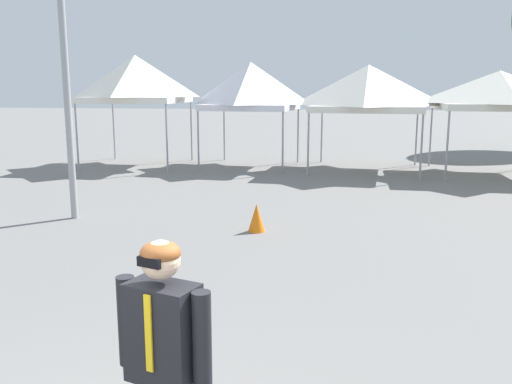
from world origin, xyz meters
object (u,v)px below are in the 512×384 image
(canopy_tent_behind_center, at_px, (136,79))
(canopy_tent_far_left, at_px, (499,90))
(canopy_tent_center, at_px, (251,86))
(canopy_tent_far_right, at_px, (368,88))
(traffic_cone_lot_center, at_px, (256,218))
(person_foreground, at_px, (164,362))

(canopy_tent_behind_center, relative_size, canopy_tent_far_left, 1.07)
(canopy_tent_center, xyz_separation_m, canopy_tent_far_right, (3.88, -0.23, -0.07))
(canopy_tent_center, xyz_separation_m, canopy_tent_far_left, (7.79, -0.43, -0.13))
(traffic_cone_lot_center, bearing_deg, canopy_tent_center, 101.16)
(person_foreground, bearing_deg, canopy_tent_far_right, 84.10)
(canopy_tent_far_right, relative_size, canopy_tent_far_left, 1.05)
(canopy_tent_center, bearing_deg, canopy_tent_far_right, -3.37)
(person_foreground, bearing_deg, canopy_tent_far_left, 69.85)
(canopy_tent_far_right, height_order, canopy_tent_far_left, canopy_tent_far_right)
(canopy_tent_behind_center, bearing_deg, person_foreground, -67.34)
(canopy_tent_center, height_order, canopy_tent_far_left, canopy_tent_center)
(canopy_tent_center, height_order, traffic_cone_lot_center, canopy_tent_center)
(person_foreground, xyz_separation_m, traffic_cone_lot_center, (-0.63, 6.81, -0.77))
(canopy_tent_far_left, distance_m, traffic_cone_lot_center, 10.42)
(canopy_tent_center, relative_size, canopy_tent_far_left, 1.00)
(canopy_tent_behind_center, relative_size, canopy_tent_center, 1.07)
(canopy_tent_far_left, xyz_separation_m, traffic_cone_lot_center, (-6.11, -8.11, -2.33))
(canopy_tent_behind_center, relative_size, traffic_cone_lot_center, 7.16)
(canopy_tent_behind_center, distance_m, canopy_tent_far_left, 11.72)
(person_foreground, height_order, traffic_cone_lot_center, person_foreground)
(canopy_tent_far_right, xyz_separation_m, canopy_tent_far_left, (3.92, -0.20, -0.06))
(canopy_tent_behind_center, distance_m, canopy_tent_center, 3.95)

